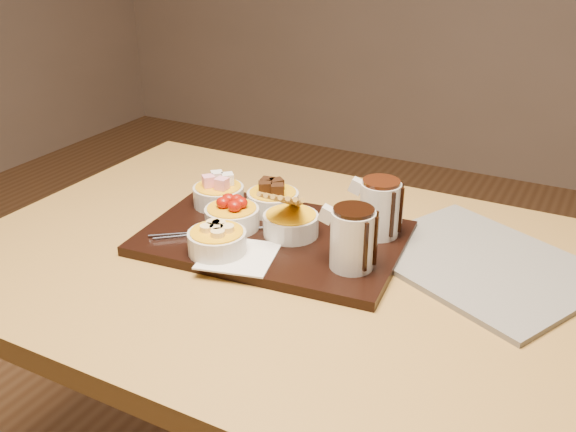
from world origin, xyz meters
The scene contains 12 objects.
dining_table centered at (0.00, 0.00, 0.65)m, with size 1.20×0.80×0.75m.
serving_board centered at (-0.08, 0.03, 0.76)m, with size 0.46×0.30×0.02m, color black.
napkin centered at (-0.09, -0.07, 0.77)m, with size 0.12×0.12×0.00m, color white.
bowl_marshmallows centered at (-0.24, 0.09, 0.79)m, with size 0.10×0.10×0.04m, color beige.
bowl_cake centered at (-0.13, 0.12, 0.79)m, with size 0.10×0.10×0.04m, color beige.
bowl_strawberries centered at (-0.16, 0.02, 0.79)m, with size 0.10×0.10×0.04m, color beige.
bowl_biscotti centered at (-0.05, 0.05, 0.79)m, with size 0.10×0.10×0.04m, color beige.
bowl_bananas centered at (-0.13, -0.07, 0.79)m, with size 0.10×0.10×0.04m, color beige.
pitcher_dark_chocolate centered at (0.09, -0.01, 0.82)m, with size 0.07×0.07×0.10m, color silver.
pitcher_milk_chocolate centered at (0.09, 0.12, 0.82)m, with size 0.07×0.07×0.10m, color silver.
fondue_skewers centered at (-0.17, -0.01, 0.77)m, with size 0.26×0.03×0.01m, color silver, non-canonical shape.
newspaper centered at (0.27, 0.13, 0.76)m, with size 0.36×0.29×0.01m, color beige.
Camera 1 is at (0.43, -0.86, 1.29)m, focal length 40.00 mm.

